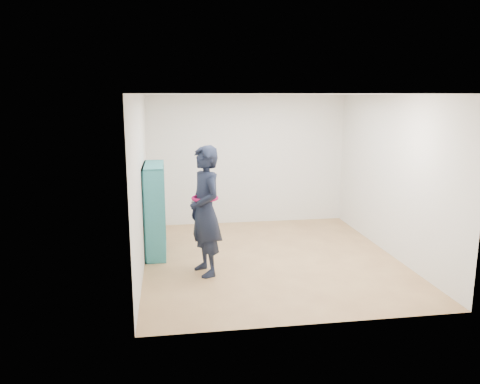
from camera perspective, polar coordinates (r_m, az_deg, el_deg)
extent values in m
plane|color=#966B44|center=(7.65, 3.73, -8.07)|extent=(4.50, 4.50, 0.00)
plane|color=white|center=(7.20, 4.00, 11.81)|extent=(4.50, 4.50, 0.00)
cube|color=silver|center=(7.15, -11.99, 1.11)|extent=(0.02, 4.50, 2.60)
cube|color=silver|center=(7.98, 18.02, 1.88)|extent=(0.02, 4.50, 2.60)
cube|color=silver|center=(9.49, 0.91, 3.93)|extent=(4.00, 0.02, 2.60)
cube|color=silver|center=(5.19, 9.27, -2.76)|extent=(4.00, 0.02, 2.60)
cube|color=teal|center=(7.29, -10.43, -3.09)|extent=(0.33, 0.02, 1.49)
cube|color=teal|center=(8.36, -10.24, -1.19)|extent=(0.33, 0.02, 1.49)
cube|color=teal|center=(8.03, -10.14, -7.17)|extent=(0.33, 1.12, 0.02)
cube|color=teal|center=(7.69, -10.53, 3.24)|extent=(0.33, 1.12, 0.02)
cube|color=teal|center=(7.83, -11.44, -2.11)|extent=(0.02, 1.12, 1.49)
cube|color=teal|center=(7.65, -10.36, -2.39)|extent=(0.30, 0.02, 1.44)
cube|color=teal|center=(8.00, -10.30, -1.78)|extent=(0.30, 0.02, 1.44)
cube|color=teal|center=(7.92, -10.24, -4.61)|extent=(0.30, 1.07, 0.02)
cube|color=teal|center=(7.82, -10.33, -2.08)|extent=(0.30, 1.07, 0.02)
cube|color=teal|center=(7.75, -10.43, 0.52)|extent=(0.30, 1.07, 0.02)
cube|color=beige|center=(7.67, -10.07, -7.68)|extent=(0.20, 0.13, 0.05)
cube|color=black|center=(7.48, -10.13, -4.47)|extent=(0.17, 0.15, 0.25)
cube|color=maroon|center=(7.39, -10.23, -1.83)|extent=(0.17, 0.15, 0.24)
cube|color=silver|center=(7.38, -10.37, 0.27)|extent=(0.20, 0.13, 0.05)
cube|color=navy|center=(7.93, -9.98, -6.33)|extent=(0.17, 0.15, 0.23)
cube|color=brown|center=(7.83, -10.07, -3.91)|extent=(0.17, 0.15, 0.21)
cube|color=#BFB28C|center=(7.81, -10.21, -1.81)|extent=(0.20, 0.13, 0.05)
cube|color=#26594C|center=(7.67, -10.27, 1.53)|extent=(0.17, 0.15, 0.27)
cube|color=beige|center=(8.27, -9.94, -5.42)|extent=(0.17, 0.15, 0.28)
cube|color=black|center=(8.24, -10.06, -3.68)|extent=(0.20, 0.13, 0.05)
cube|color=maroon|center=(8.09, -10.11, -0.83)|extent=(0.17, 0.15, 0.19)
cube|color=silver|center=(8.02, -10.20, 1.68)|extent=(0.17, 0.15, 0.19)
imported|color=black|center=(6.76, -4.27, -2.34)|extent=(0.65, 0.80, 1.89)
torus|color=#9C0C46|center=(6.72, -4.30, -0.74)|extent=(0.50, 0.50, 0.04)
cube|color=silver|center=(6.76, -5.74, -1.28)|extent=(0.06, 0.09, 0.14)
cube|color=black|center=(6.76, -5.74, -1.28)|extent=(0.06, 0.09, 0.13)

